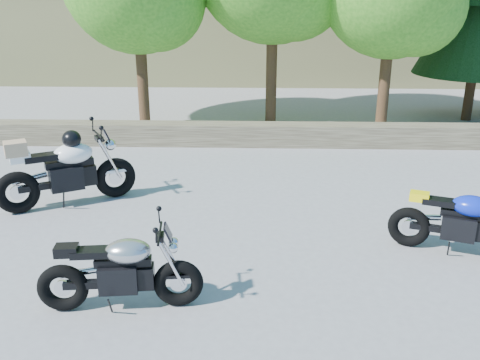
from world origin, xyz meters
The scene contains 5 objects.
ground centered at (0.00, 0.00, 0.00)m, with size 90.00×90.00×0.00m, color gray.
stone_wall centered at (0.00, 5.50, 0.25)m, with size 22.00×0.55×0.50m, color #463F2F.
silver_bike centered at (-1.05, -1.24, 0.45)m, with size 1.85×0.59×0.93m.
white_bike centered at (-2.69, 1.77, 0.62)m, with size 2.08×1.26×1.27m.
blue_bike centered at (3.20, 0.20, 0.46)m, with size 1.82×0.84×0.95m.
Camera 1 is at (0.44, -6.43, 3.42)m, focal length 40.00 mm.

